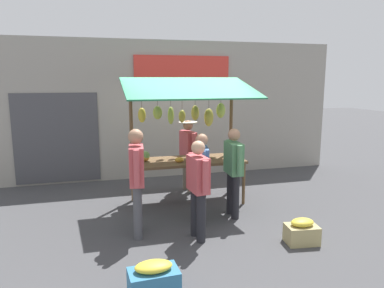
{
  "coord_description": "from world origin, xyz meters",
  "views": [
    {
      "loc": [
        1.79,
        6.78,
        2.46
      ],
      "look_at": [
        0.0,
        0.3,
        1.25
      ],
      "focal_mm": 33.79,
      "sensor_mm": 36.0,
      "label": 1
    }
  ],
  "objects_px": {
    "market_stall": "(186,126)",
    "shopper_with_ponytail": "(202,172)",
    "produce_crate_side": "(154,279)",
    "shopper_in_striped_shirt": "(198,184)",
    "vendor_with_sunhat": "(188,150)",
    "shopper_with_shopping_bag": "(137,174)",
    "shopper_in_grey_tee": "(233,166)",
    "produce_crate_near": "(302,232)"
  },
  "relations": [
    {
      "from": "market_stall",
      "to": "shopper_with_shopping_bag",
      "type": "relative_size",
      "value": 1.46
    },
    {
      "from": "market_stall",
      "to": "produce_crate_near",
      "type": "relative_size",
      "value": 4.87
    },
    {
      "from": "shopper_with_ponytail",
      "to": "produce_crate_side",
      "type": "bearing_deg",
      "value": 161.56
    },
    {
      "from": "market_stall",
      "to": "shopper_with_ponytail",
      "type": "xyz_separation_m",
      "value": [
        0.04,
        1.15,
        -0.66
      ]
    },
    {
      "from": "shopper_in_grey_tee",
      "to": "shopper_in_striped_shirt",
      "type": "height_order",
      "value": "shopper_in_grey_tee"
    },
    {
      "from": "market_stall",
      "to": "shopper_with_shopping_bag",
      "type": "height_order",
      "value": "market_stall"
    },
    {
      "from": "market_stall",
      "to": "shopper_in_striped_shirt",
      "type": "distance_m",
      "value": 1.89
    },
    {
      "from": "market_stall",
      "to": "shopper_in_grey_tee",
      "type": "bearing_deg",
      "value": 120.98
    },
    {
      "from": "shopper_with_shopping_bag",
      "to": "shopper_in_grey_tee",
      "type": "bearing_deg",
      "value": -71.6
    },
    {
      "from": "vendor_with_sunhat",
      "to": "shopper_with_ponytail",
      "type": "bearing_deg",
      "value": -17.08
    },
    {
      "from": "produce_crate_near",
      "to": "produce_crate_side",
      "type": "distance_m",
      "value": 2.48
    },
    {
      "from": "shopper_with_shopping_bag",
      "to": "market_stall",
      "type": "bearing_deg",
      "value": -33.68
    },
    {
      "from": "shopper_in_striped_shirt",
      "to": "produce_crate_side",
      "type": "height_order",
      "value": "shopper_in_striped_shirt"
    },
    {
      "from": "market_stall",
      "to": "shopper_with_ponytail",
      "type": "height_order",
      "value": "market_stall"
    },
    {
      "from": "vendor_with_sunhat",
      "to": "shopper_in_striped_shirt",
      "type": "distance_m",
      "value": 2.48
    },
    {
      "from": "shopper_in_grey_tee",
      "to": "shopper_with_shopping_bag",
      "type": "relative_size",
      "value": 0.94
    },
    {
      "from": "shopper_with_ponytail",
      "to": "market_stall",
      "type": "bearing_deg",
      "value": 11.17
    },
    {
      "from": "vendor_with_sunhat",
      "to": "produce_crate_near",
      "type": "distance_m",
      "value": 3.26
    },
    {
      "from": "shopper_in_grey_tee",
      "to": "produce_crate_near",
      "type": "bearing_deg",
      "value": -153.33
    },
    {
      "from": "market_stall",
      "to": "shopper_with_shopping_bag",
      "type": "bearing_deg",
      "value": 49.96
    },
    {
      "from": "shopper_with_shopping_bag",
      "to": "shopper_with_ponytail",
      "type": "bearing_deg",
      "value": -71.98
    },
    {
      "from": "market_stall",
      "to": "shopper_in_striped_shirt",
      "type": "relative_size",
      "value": 1.61
    },
    {
      "from": "market_stall",
      "to": "produce_crate_near",
      "type": "bearing_deg",
      "value": 117.24
    },
    {
      "from": "market_stall",
      "to": "shopper_in_striped_shirt",
      "type": "height_order",
      "value": "market_stall"
    },
    {
      "from": "produce_crate_side",
      "to": "produce_crate_near",
      "type": "bearing_deg",
      "value": -163.54
    },
    {
      "from": "shopper_with_shopping_bag",
      "to": "produce_crate_near",
      "type": "relative_size",
      "value": 3.34
    },
    {
      "from": "shopper_with_ponytail",
      "to": "produce_crate_side",
      "type": "relative_size",
      "value": 2.64
    },
    {
      "from": "vendor_with_sunhat",
      "to": "shopper_in_grey_tee",
      "type": "xyz_separation_m",
      "value": [
        -0.39,
        1.69,
        0.0
      ]
    },
    {
      "from": "shopper_in_striped_shirt",
      "to": "produce_crate_side",
      "type": "bearing_deg",
      "value": 139.4
    },
    {
      "from": "shopper_in_grey_tee",
      "to": "shopper_in_striped_shirt",
      "type": "relative_size",
      "value": 1.04
    },
    {
      "from": "produce_crate_side",
      "to": "vendor_with_sunhat",
      "type": "bearing_deg",
      "value": -110.57
    },
    {
      "from": "shopper_with_shopping_bag",
      "to": "produce_crate_near",
      "type": "height_order",
      "value": "shopper_with_shopping_bag"
    },
    {
      "from": "shopper_in_grey_tee",
      "to": "produce_crate_side",
      "type": "xyz_separation_m",
      "value": [
        1.79,
        2.03,
        -0.74
      ]
    },
    {
      "from": "vendor_with_sunhat",
      "to": "shopper_with_ponytail",
      "type": "height_order",
      "value": "vendor_with_sunhat"
    },
    {
      "from": "shopper_with_shopping_bag",
      "to": "produce_crate_near",
      "type": "xyz_separation_m",
      "value": [
        -2.36,
        0.95,
        -0.82
      ]
    },
    {
      "from": "market_stall",
      "to": "shopper_with_ponytail",
      "type": "relative_size",
      "value": 1.6
    },
    {
      "from": "vendor_with_sunhat",
      "to": "shopper_in_striped_shirt",
      "type": "bearing_deg",
      "value": -20.69
    },
    {
      "from": "market_stall",
      "to": "shopper_in_striped_shirt",
      "type": "xyz_separation_m",
      "value": [
        0.27,
        1.75,
        -0.67
      ]
    },
    {
      "from": "shopper_in_grey_tee",
      "to": "produce_crate_near",
      "type": "height_order",
      "value": "shopper_in_grey_tee"
    },
    {
      "from": "market_stall",
      "to": "vendor_with_sunhat",
      "type": "bearing_deg",
      "value": -107.12
    },
    {
      "from": "produce_crate_near",
      "to": "shopper_with_ponytail",
      "type": "bearing_deg",
      "value": -43.71
    },
    {
      "from": "shopper_in_grey_tee",
      "to": "shopper_in_striped_shirt",
      "type": "bearing_deg",
      "value": 132.7
    }
  ]
}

